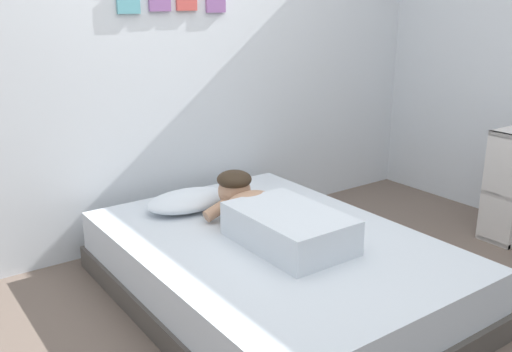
{
  "coord_description": "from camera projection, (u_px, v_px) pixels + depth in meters",
  "views": [
    {
      "loc": [
        -1.7,
        -1.75,
        1.55
      ],
      "look_at": [
        0.06,
        0.7,
        0.6
      ],
      "focal_mm": 39.38,
      "sensor_mm": 36.0,
      "label": 1
    }
  ],
  "objects": [
    {
      "name": "coffee_cup",
      "position": [
        246.0,
        205.0,
        3.33
      ],
      "size": [
        0.12,
        0.09,
        0.07
      ],
      "color": "teal",
      "rests_on": "bed"
    },
    {
      "name": "back_wall",
      "position": [
        171.0,
        49.0,
        3.6
      ],
      "size": [
        4.2,
        0.12,
        2.5
      ],
      "color": "silver",
      "rests_on": "ground"
    },
    {
      "name": "ground_plane",
      "position": [
        330.0,
        329.0,
        2.76
      ],
      "size": [
        12.39,
        12.39,
        0.0
      ],
      "primitive_type": "plane",
      "color": "#66564C"
    },
    {
      "name": "pillow",
      "position": [
        188.0,
        200.0,
        3.35
      ],
      "size": [
        0.52,
        0.32,
        0.11
      ],
      "primitive_type": "ellipsoid",
      "color": "silver",
      "rests_on": "bed"
    },
    {
      "name": "cell_phone",
      "position": [
        281.0,
        248.0,
        2.82
      ],
      "size": [
        0.07,
        0.14,
        0.01
      ],
      "primitive_type": "cube",
      "color": "black",
      "rests_on": "bed"
    },
    {
      "name": "person_lying",
      "position": [
        272.0,
        217.0,
        2.95
      ],
      "size": [
        0.43,
        0.92,
        0.27
      ],
      "color": "silver",
      "rests_on": "bed"
    },
    {
      "name": "bed",
      "position": [
        273.0,
        269.0,
        3.0
      ],
      "size": [
        1.43,
        1.98,
        0.35
      ],
      "color": "#4C4742",
      "rests_on": "ground"
    }
  ]
}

